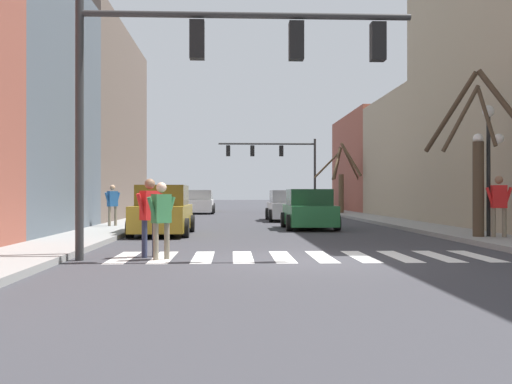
# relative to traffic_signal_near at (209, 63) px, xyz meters

# --- Properties ---
(ground_plane) EXTENTS (240.00, 240.00, 0.00)m
(ground_plane) POSITION_rel_traffic_signal_near_xyz_m (2.10, -0.18, -4.29)
(ground_plane) COLOR #38383D
(sidewalk_left) EXTENTS (2.04, 90.00, 0.15)m
(sidewalk_left) POSITION_rel_traffic_signal_near_xyz_m (-4.07, -0.18, -4.22)
(sidewalk_left) COLOR gray
(sidewalk_left) RESTS_ON ground_plane
(building_row_left) EXTENTS (6.00, 32.72, 12.06)m
(building_row_left) POSITION_rel_traffic_signal_near_xyz_m (-8.09, 9.64, 0.99)
(building_row_left) COLOR #934C3D
(building_row_left) RESTS_ON ground_plane
(building_row_right) EXTENTS (6.00, 45.01, 12.78)m
(building_row_right) POSITION_rel_traffic_signal_near_xyz_m (12.28, 13.77, 0.91)
(building_row_right) COLOR gray
(building_row_right) RESTS_ON ground_plane
(crosswalk_stripes) EXTENTS (8.55, 2.60, 0.01)m
(crosswalk_stripes) POSITION_rel_traffic_signal_near_xyz_m (2.10, 0.56, -4.29)
(crosswalk_stripes) COLOR white
(crosswalk_stripes) RESTS_ON ground_plane
(traffic_signal_near) EXTENTS (7.33, 0.28, 5.75)m
(traffic_signal_near) POSITION_rel_traffic_signal_near_xyz_m (0.00, 0.00, 0.00)
(traffic_signal_near) COLOR #2D2D2D
(traffic_signal_near) RESTS_ON ground_plane
(traffic_signal_far) EXTENTS (7.60, 0.28, 5.71)m
(traffic_signal_far) POSITION_rel_traffic_signal_near_xyz_m (4.07, 33.31, -0.02)
(traffic_signal_far) COLOR #2D2D2D
(traffic_signal_far) RESTS_ON ground_plane
(street_lamp_right_corner) EXTENTS (0.95, 0.36, 3.98)m
(street_lamp_right_corner) POSITION_rel_traffic_signal_near_xyz_m (8.28, 4.74, -1.32)
(street_lamp_right_corner) COLOR black
(street_lamp_right_corner) RESTS_ON sidewalk_right
(car_driving_toward_lane) EXTENTS (2.07, 4.13, 1.62)m
(car_driving_toward_lane) POSITION_rel_traffic_signal_near_xyz_m (3.64, 11.13, -3.54)
(car_driving_toward_lane) COLOR #236B38
(car_driving_toward_lane) RESTS_ON ground_plane
(car_parked_right_far) EXTENTS (2.03, 4.42, 1.58)m
(car_parked_right_far) POSITION_rel_traffic_signal_near_xyz_m (-1.91, 35.52, -3.55)
(car_parked_right_far) COLOR #A38423
(car_parked_right_far) RESTS_ON ground_plane
(car_parked_left_far) EXTENTS (2.19, 4.86, 1.61)m
(car_parked_left_far) POSITION_rel_traffic_signal_near_xyz_m (3.48, 18.61, -3.54)
(car_parked_left_far) COLOR silver
(car_parked_left_far) RESTS_ON ground_plane
(car_driving_away_lane) EXTENTS (2.06, 4.69, 1.79)m
(car_driving_away_lane) POSITION_rel_traffic_signal_near_xyz_m (6.09, 35.03, -3.47)
(car_driving_away_lane) COLOR navy
(car_driving_away_lane) RESTS_ON ground_plane
(car_at_intersection) EXTENTS (2.02, 4.66, 1.74)m
(car_at_intersection) POSITION_rel_traffic_signal_near_xyz_m (-1.91, 7.99, -3.49)
(car_at_intersection) COLOR #A38423
(car_at_intersection) RESTS_ON ground_plane
(car_parked_left_near) EXTENTS (2.20, 4.15, 1.68)m
(car_parked_left_near) POSITION_rel_traffic_signal_near_xyz_m (-1.83, 29.73, -3.51)
(car_parked_left_near) COLOR white
(car_parked_left_near) RESTS_ON ground_plane
(pedestrian_crossing_street) EXTENTS (0.79, 0.29, 1.83)m
(pedestrian_crossing_street) POSITION_rel_traffic_signal_near_xyz_m (8.46, 4.44, -3.06)
(pedestrian_crossing_street) COLOR #7A705B
(pedestrian_crossing_street) RESTS_ON sidewalk_right
(pedestrian_on_right_sidewalk) EXTENTS (0.61, 0.55, 1.70)m
(pedestrian_on_right_sidewalk) POSITION_rel_traffic_signal_near_xyz_m (-1.05, 0.09, -3.29)
(pedestrian_on_right_sidewalk) COLOR #7A705B
(pedestrian_on_right_sidewalk) RESTS_ON ground_plane
(pedestrian_on_left_sidewalk) EXTENTS (0.57, 0.55, 1.65)m
(pedestrian_on_left_sidewalk) POSITION_rel_traffic_signal_near_xyz_m (-4.27, 11.08, -3.17)
(pedestrian_on_left_sidewalk) COLOR #7A705B
(pedestrian_on_left_sidewalk) RESTS_ON sidewalk_left
(pedestrian_waiting_at_curb) EXTENTS (0.59, 0.63, 1.79)m
(pedestrian_waiting_at_curb) POSITION_rel_traffic_signal_near_xyz_m (-1.37, 0.63, -3.24)
(pedestrian_waiting_at_curb) COLOR #282D47
(pedestrian_waiting_at_curb) RESTS_ON ground_plane
(street_tree_left_near) EXTENTS (2.48, 2.74, 5.07)m
(street_tree_left_near) POSITION_rel_traffic_signal_near_xyz_m (7.92, 4.71, -1.77)
(street_tree_left_near) COLOR #473828
(street_tree_left_near) RESTS_ON sidewalk_right
(street_tree_left_far) EXTENTS (3.39, 3.38, 4.74)m
(street_tree_left_far) POSITION_rel_traffic_signal_near_xyz_m (7.90, 26.87, -1.81)
(street_tree_left_far) COLOR brown
(street_tree_left_far) RESTS_ON sidewalk_right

